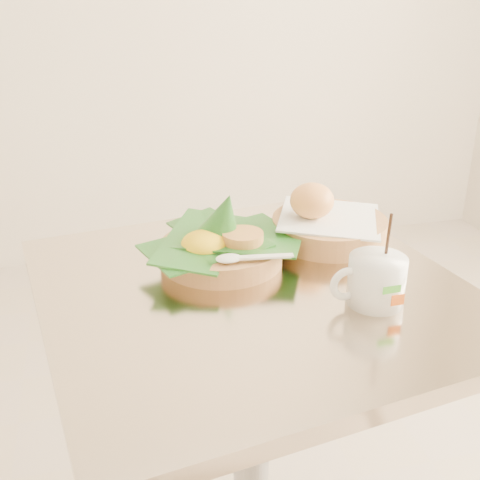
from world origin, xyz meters
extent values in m
cylinder|color=gray|center=(0.09, 0.00, 0.37)|extent=(0.07, 0.07, 0.69)
cube|color=beige|center=(0.09, 0.00, 0.73)|extent=(0.80, 0.80, 0.03)
cylinder|color=#B0854B|center=(0.06, 0.11, 0.77)|extent=(0.23, 0.23, 0.04)
cone|color=#195618|center=(0.07, 0.12, 0.83)|extent=(0.14, 0.14, 0.12)
ellipsoid|color=yellow|center=(0.03, 0.10, 0.79)|extent=(0.08, 0.08, 0.05)
cylinder|color=#CC9347|center=(0.10, 0.09, 0.80)|extent=(0.08, 0.08, 0.02)
cylinder|color=#B0854B|center=(0.29, 0.15, 0.77)|extent=(0.23, 0.23, 0.05)
cube|color=white|center=(0.29, 0.15, 0.80)|extent=(0.26, 0.26, 0.01)
ellipsoid|color=orange|center=(0.25, 0.16, 0.83)|extent=(0.09, 0.09, 0.07)
cylinder|color=white|center=(0.27, -0.10, 0.79)|extent=(0.09, 0.09, 0.08)
torus|color=white|center=(0.21, -0.11, 0.79)|extent=(0.06, 0.01, 0.06)
cylinder|color=#3F2412|center=(0.27, -0.10, 0.83)|extent=(0.08, 0.08, 0.01)
cylinder|color=black|center=(0.28, -0.10, 0.85)|extent=(0.02, 0.04, 0.12)
cube|color=green|center=(0.27, -0.15, 0.80)|extent=(0.03, 0.00, 0.01)
cube|color=orange|center=(0.28, -0.15, 0.78)|extent=(0.02, 0.00, 0.02)
camera|label=1|loc=(-0.16, -0.88, 1.24)|focal=45.00mm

